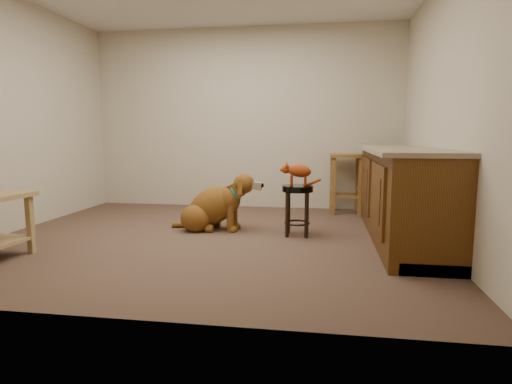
% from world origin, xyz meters
% --- Properties ---
extents(floor, '(4.50, 4.00, 0.01)m').
position_xyz_m(floor, '(0.00, 0.00, 0.00)').
color(floor, '#4E392B').
rests_on(floor, ground).
extents(room_shell, '(4.54, 4.04, 2.62)m').
position_xyz_m(room_shell, '(0.00, 0.00, 1.68)').
color(room_shell, '#C2B79C').
rests_on(room_shell, ground).
extents(cabinet_run, '(0.70, 2.56, 0.94)m').
position_xyz_m(cabinet_run, '(1.94, 0.30, 0.44)').
color(cabinet_run, '#512E0E').
rests_on(cabinet_run, ground).
extents(padded_stool, '(0.33, 0.33, 0.54)m').
position_xyz_m(padded_stool, '(0.88, 0.26, 0.38)').
color(padded_stool, black).
rests_on(padded_stool, ground).
extents(wood_stool, '(0.46, 0.46, 0.81)m').
position_xyz_m(wood_stool, '(1.45, 1.70, 0.42)').
color(wood_stool, brown).
rests_on(wood_stool, ground).
extents(golden_retriever, '(1.09, 0.54, 0.69)m').
position_xyz_m(golden_retriever, '(-0.07, 0.40, 0.26)').
color(golden_retriever, brown).
rests_on(golden_retriever, ground).
extents(tabby_kitten, '(0.44, 0.16, 0.27)m').
position_xyz_m(tabby_kitten, '(0.87, 0.26, 0.69)').
color(tabby_kitten, '#8E320E').
rests_on(tabby_kitten, padded_stool).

